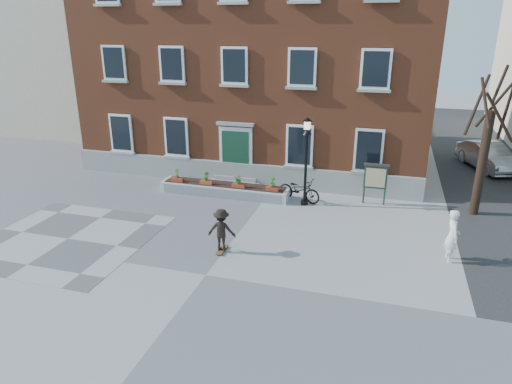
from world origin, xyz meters
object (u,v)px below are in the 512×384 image
(bicycle, at_px, (299,190))
(lamp_post, at_px, (306,149))
(parked_car, at_px, (488,156))
(bystander, at_px, (452,236))
(skateboarder, at_px, (222,230))
(notice_board, at_px, (376,177))

(bicycle, xyz_separation_m, lamp_post, (0.32, -0.37, 2.00))
(parked_car, distance_m, bystander, 12.37)
(parked_car, bearing_deg, skateboarder, -148.50)
(parked_car, bearing_deg, notice_board, -148.56)
(notice_board, bearing_deg, skateboarder, -128.21)
(lamp_post, xyz_separation_m, skateboarder, (-1.95, -5.30, -1.71))
(bicycle, relative_size, lamp_post, 0.53)
(bystander, distance_m, notice_board, 5.43)
(lamp_post, bearing_deg, notice_board, 17.60)
(parked_car, distance_m, skateboarder, 17.27)
(lamp_post, height_order, notice_board, lamp_post)
(parked_car, relative_size, lamp_post, 1.14)
(bicycle, bearing_deg, notice_board, -63.30)
(bicycle, xyz_separation_m, bystander, (6.03, -4.11, 0.38))
(bystander, distance_m, lamp_post, 7.01)
(lamp_post, distance_m, skateboarder, 5.90)
(parked_car, relative_size, skateboarder, 2.79)
(notice_board, relative_size, skateboarder, 1.17)
(bystander, bearing_deg, notice_board, 20.49)
(bystander, relative_size, skateboarder, 1.15)
(bystander, height_order, notice_board, notice_board)
(bystander, bearing_deg, skateboarder, 91.69)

